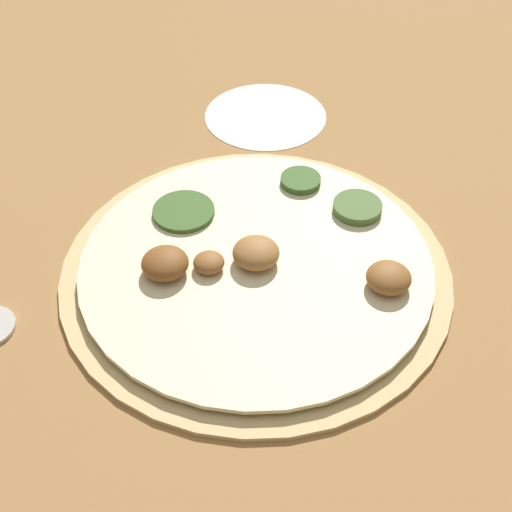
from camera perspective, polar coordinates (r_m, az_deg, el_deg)
ground_plane at (r=0.60m, az=0.00°, el=-1.29°), size 3.00×3.00×0.00m
pizza at (r=0.60m, az=0.06°, el=-0.70°), size 0.33×0.33×0.03m
flour_patch at (r=0.79m, az=0.77°, el=11.19°), size 0.13×0.13×0.00m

